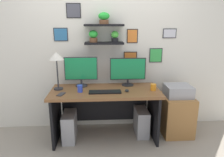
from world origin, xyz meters
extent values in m
plane|color=gray|center=(0.00, 0.00, 0.00)|extent=(8.00, 8.00, 0.00)
cube|color=silver|center=(0.00, 0.44, 1.35)|extent=(4.40, 0.04, 2.70)
cube|color=black|center=(0.00, 0.32, 1.38)|extent=(0.58, 0.20, 0.03)
cube|color=black|center=(0.00, 0.32, 1.64)|extent=(0.58, 0.20, 0.03)
cylinder|color=black|center=(0.16, 0.32, 1.42)|extent=(0.10, 0.10, 0.06)
ellipsoid|color=green|center=(0.16, 0.32, 1.50)|extent=(0.11, 0.11, 0.10)
cylinder|color=brown|center=(0.00, 0.32, 1.68)|extent=(0.14, 0.14, 0.06)
ellipsoid|color=green|center=(0.00, 0.32, 1.77)|extent=(0.16, 0.16, 0.11)
cylinder|color=brown|center=(-0.16, 0.32, 1.43)|extent=(0.12, 0.12, 0.06)
ellipsoid|color=green|center=(-0.16, 0.32, 1.51)|extent=(0.13, 0.13, 0.11)
cube|color=black|center=(0.41, 0.42, 1.14)|extent=(0.21, 0.02, 0.18)
cube|color=orange|center=(0.41, 0.41, 1.14)|extent=(0.18, 0.00, 0.16)
cube|color=#2D2D33|center=(0.82, 0.42, 1.17)|extent=(0.21, 0.02, 0.23)
cube|color=green|center=(0.82, 0.41, 1.17)|extent=(0.18, 0.00, 0.20)
cube|color=black|center=(0.44, 0.42, 1.48)|extent=(0.17, 0.02, 0.21)
cube|color=orange|center=(0.44, 0.41, 1.48)|extent=(0.14, 0.00, 0.19)
cube|color=#2D2D33|center=(-0.65, 0.42, 1.50)|extent=(0.21, 0.02, 0.20)
cube|color=teal|center=(-0.65, 0.41, 1.50)|extent=(0.19, 0.00, 0.17)
cube|color=black|center=(-0.44, 0.42, 1.85)|extent=(0.21, 0.02, 0.21)
cube|color=#4C4C56|center=(-0.44, 0.41, 1.85)|extent=(0.19, 0.00, 0.19)
cube|color=#2D2D33|center=(1.02, 0.42, 1.52)|extent=(0.21, 0.02, 0.15)
cube|color=silver|center=(1.02, 0.41, 1.52)|extent=(0.19, 0.00, 0.12)
cube|color=brown|center=(0.00, 0.00, 0.73)|extent=(1.55, 0.68, 0.04)
cube|color=black|center=(-0.71, 0.00, 0.35)|extent=(0.04, 0.62, 0.71)
cube|color=black|center=(0.71, 0.00, 0.35)|extent=(0.04, 0.62, 0.71)
cube|color=black|center=(0.00, 0.30, 0.39)|extent=(1.35, 0.02, 0.50)
cylinder|color=#2D2D33|center=(-0.35, 0.21, 0.76)|extent=(0.18, 0.18, 0.02)
cylinder|color=#2D2D33|center=(-0.35, 0.21, 0.81)|extent=(0.03, 0.03, 0.09)
cube|color=#2D2D33|center=(-0.35, 0.22, 1.02)|extent=(0.49, 0.02, 0.34)
cube|color=#198C4C|center=(-0.35, 0.21, 1.02)|extent=(0.46, 0.00, 0.32)
cylinder|color=black|center=(0.35, 0.21, 0.76)|extent=(0.18, 0.18, 0.02)
cylinder|color=black|center=(0.35, 0.21, 0.81)|extent=(0.03, 0.03, 0.09)
cube|color=black|center=(0.35, 0.22, 1.00)|extent=(0.54, 0.02, 0.33)
cube|color=#198C4C|center=(0.35, 0.21, 1.00)|extent=(0.51, 0.00, 0.31)
cube|color=black|center=(-0.01, -0.11, 0.76)|extent=(0.44, 0.14, 0.02)
ellipsoid|color=black|center=(0.30, -0.09, 0.77)|extent=(0.06, 0.09, 0.03)
cylinder|color=#2D2D33|center=(-0.67, 0.07, 0.76)|extent=(0.13, 0.13, 0.02)
cylinder|color=#2D2D33|center=(-0.67, 0.07, 0.98)|extent=(0.02, 0.02, 0.41)
cone|color=silver|center=(-0.67, 0.07, 1.23)|extent=(0.20, 0.20, 0.11)
cube|color=#2D2D33|center=(-0.59, -0.16, 0.76)|extent=(0.11, 0.15, 0.01)
cylinder|color=orange|center=(0.68, -0.05, 0.80)|extent=(0.08, 0.08, 0.09)
cylinder|color=blue|center=(-0.35, -0.07, 0.80)|extent=(0.07, 0.07, 0.10)
cube|color=#9E6B38|center=(1.09, 0.07, 0.30)|extent=(0.44, 0.50, 0.61)
cube|color=#9E9EA3|center=(1.09, 0.07, 0.69)|extent=(0.38, 0.34, 0.17)
cube|color=#99999E|center=(-0.53, -0.02, 0.20)|extent=(0.18, 0.40, 0.41)
cube|color=#99999E|center=(0.55, 0.07, 0.20)|extent=(0.18, 0.40, 0.40)
camera|label=1|loc=(-0.08, -2.83, 1.68)|focal=33.57mm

